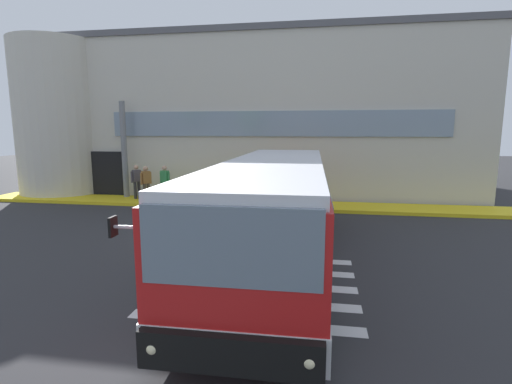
# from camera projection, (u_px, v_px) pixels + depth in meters

# --- Properties ---
(ground_plane) EXTENTS (80.00, 90.00, 0.02)m
(ground_plane) POSITION_uv_depth(u_px,v_px,m) (221.00, 233.00, 13.15)
(ground_plane) COLOR #2B2B2D
(ground_plane) RESTS_ON ground
(bay_paint_stripes) EXTENTS (4.40, 3.96, 0.01)m
(bay_paint_stripes) POSITION_uv_depth(u_px,v_px,m) (259.00, 284.00, 8.74)
(bay_paint_stripes) COLOR silver
(bay_paint_stripes) RESTS_ON ground
(terminal_building) EXTENTS (24.02, 13.80, 8.39)m
(terminal_building) POSITION_uv_depth(u_px,v_px,m) (257.00, 119.00, 23.92)
(terminal_building) COLOR beige
(terminal_building) RESTS_ON ground
(boarding_curb) EXTENTS (26.22, 2.00, 0.15)m
(boarding_curb) POSITION_uv_depth(u_px,v_px,m) (247.00, 204.00, 17.81)
(boarding_curb) COLOR yellow
(boarding_curb) RESTS_ON ground
(entry_support_column) EXTENTS (0.28, 0.28, 4.76)m
(entry_support_column) POSITION_uv_depth(u_px,v_px,m) (124.00, 150.00, 19.05)
(entry_support_column) COLOR slate
(entry_support_column) RESTS_ON boarding_curb
(bus_main_foreground) EXTENTS (3.02, 11.49, 2.70)m
(bus_main_foreground) POSITION_uv_depth(u_px,v_px,m) (275.00, 211.00, 10.34)
(bus_main_foreground) COLOR red
(bus_main_foreground) RESTS_ON ground
(passenger_near_column) EXTENTS (0.50, 0.52, 1.68)m
(passenger_near_column) POSITION_uv_depth(u_px,v_px,m) (136.00, 179.00, 18.75)
(passenger_near_column) COLOR #2D2D33
(passenger_near_column) RESTS_ON boarding_curb
(passenger_by_doorway) EXTENTS (0.39, 0.51, 1.68)m
(passenger_by_doorway) POSITION_uv_depth(u_px,v_px,m) (146.00, 182.00, 18.09)
(passenger_by_doorway) COLOR #4C4233
(passenger_by_doorway) RESTS_ON boarding_curb
(passenger_at_curb_edge) EXTENTS (0.56, 0.33, 1.68)m
(passenger_at_curb_edge) POSITION_uv_depth(u_px,v_px,m) (165.00, 181.00, 18.32)
(passenger_at_curb_edge) COLOR #1E2338
(passenger_at_curb_edge) RESTS_ON boarding_curb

